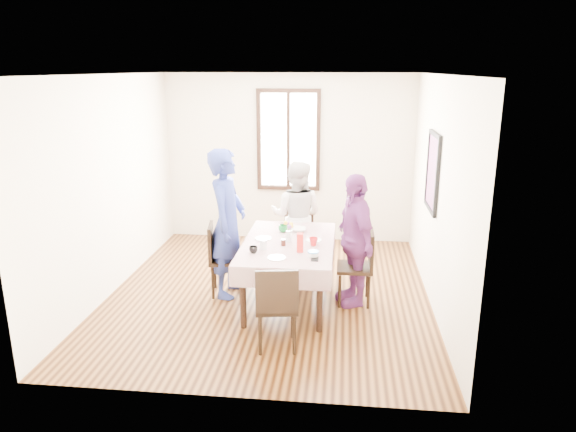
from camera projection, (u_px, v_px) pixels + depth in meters
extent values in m
plane|color=black|center=(270.00, 292.00, 6.74)|extent=(4.50, 4.50, 0.00)
plane|color=beige|center=(289.00, 159.00, 8.52)|extent=(4.00, 0.00, 4.00)
plane|color=beige|center=(437.00, 193.00, 6.16)|extent=(0.00, 4.50, 4.50)
cube|color=black|center=(288.00, 140.00, 8.42)|extent=(1.02, 0.06, 1.62)
cube|color=white|center=(289.00, 140.00, 8.43)|extent=(0.90, 0.02, 1.50)
cube|color=red|center=(433.00, 172.00, 6.40)|extent=(0.04, 0.76, 0.96)
cube|color=black|center=(288.00, 272.00, 6.39)|extent=(0.96, 1.61, 0.75)
cube|color=#510B17|center=(288.00, 242.00, 6.29)|extent=(1.08, 1.73, 0.01)
cube|color=black|center=(227.00, 259.00, 6.60)|extent=(0.48, 0.48, 0.91)
cube|color=black|center=(355.00, 267.00, 6.33)|extent=(0.42, 0.42, 0.91)
cube|color=black|center=(297.00, 238.00, 7.43)|extent=(0.44, 0.44, 0.91)
cube|color=black|center=(277.00, 305.00, 5.31)|extent=(0.48, 0.48, 0.91)
imported|color=navy|center=(227.00, 223.00, 6.47)|extent=(0.50, 0.71, 1.85)
imported|color=silver|center=(297.00, 216.00, 7.32)|extent=(0.84, 0.70, 1.56)
imported|color=#712E72|center=(354.00, 240.00, 6.24)|extent=(0.68, 1.02, 1.60)
imported|color=black|center=(253.00, 250.00, 5.91)|extent=(0.10, 0.10, 0.08)
imported|color=red|center=(313.00, 242.00, 6.15)|extent=(0.14, 0.14, 0.10)
imported|color=#0C7226|center=(283.00, 228.00, 6.66)|extent=(0.14, 0.14, 0.09)
imported|color=white|center=(299.00, 230.00, 6.68)|extent=(0.20, 0.20, 0.05)
cube|color=red|center=(300.00, 243.00, 5.93)|extent=(0.07, 0.07, 0.22)
cylinder|color=white|center=(313.00, 254.00, 5.79)|extent=(0.11, 0.11, 0.06)
cylinder|color=black|center=(283.00, 242.00, 6.15)|extent=(0.06, 0.06, 0.08)
cylinder|color=silver|center=(263.00, 244.00, 6.02)|extent=(0.08, 0.08, 0.11)
cube|color=black|center=(315.00, 259.00, 5.73)|extent=(0.08, 0.16, 0.01)
cylinder|color=silver|center=(289.00, 236.00, 6.28)|extent=(0.07, 0.07, 0.14)
cylinder|color=white|center=(263.00, 238.00, 6.40)|extent=(0.20, 0.20, 0.01)
cylinder|color=white|center=(314.00, 240.00, 6.34)|extent=(0.20, 0.20, 0.01)
cylinder|color=white|center=(294.00, 227.00, 6.86)|extent=(0.20, 0.20, 0.01)
cylinder|color=white|center=(277.00, 258.00, 5.75)|extent=(0.20, 0.20, 0.01)
cylinder|color=blue|center=(313.00, 252.00, 5.78)|extent=(0.12, 0.12, 0.01)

